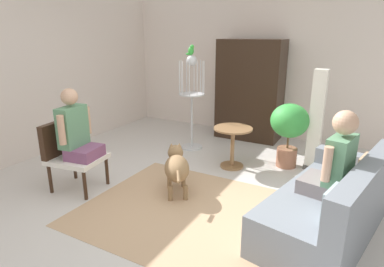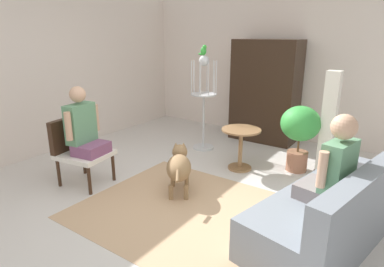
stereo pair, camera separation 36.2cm
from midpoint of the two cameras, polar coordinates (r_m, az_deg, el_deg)
The scene contains 15 objects.
ground_plane at distance 3.80m, azimuth 0.82°, elevation -13.16°, with size 7.88×7.88×0.00m, color beige.
back_wall at distance 6.36m, azimuth 18.38°, elevation 11.01°, with size 6.44×0.12×2.66m, color silver.
left_wall at distance 5.72m, azimuth -23.18°, elevation 9.90°, with size 0.12×7.17×2.66m, color silver.
area_rug at distance 3.76m, azimuth 2.60°, elevation -13.52°, with size 2.41×1.97×0.01m, color tan.
couch at distance 3.49m, azimuth 26.01°, elevation -12.46°, with size 1.16×1.91×0.81m.
armchair at distance 4.46m, azimuth -17.22°, elevation -2.19°, with size 0.70×0.64×0.86m.
person_on_couch at distance 3.28m, azimuth 26.37°, elevation -5.33°, with size 0.49×0.54×0.84m.
person_on_armchair at distance 4.29m, azimuth -16.14°, elevation 1.05°, with size 0.46×0.55×0.86m.
round_end_table at distance 4.79m, azimuth 10.64°, elevation -1.69°, with size 0.56×0.56×0.61m.
dog at distance 4.06m, azimuth 0.28°, elevation -5.73°, with size 0.54×0.71×0.56m.
bird_cage_stand at distance 5.47m, azimuth 3.96°, elevation 5.89°, with size 0.42×0.42×1.58m.
parrot at distance 5.38m, azimuth 4.02°, elevation 14.26°, with size 0.17×0.10×0.16m.
potted_plant at distance 4.89m, azimuth 20.34°, elevation 0.70°, with size 0.55×0.55×0.95m.
column_lamp at distance 4.90m, azimuth 24.66°, elevation 1.37°, with size 0.20×0.20×1.45m.
armoire_cabinet at distance 6.12m, azimuth 14.33°, elevation 7.11°, with size 1.16×0.56×1.81m, color black.
Camera 2 is at (1.99, -2.62, 1.92)m, focal length 30.60 mm.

